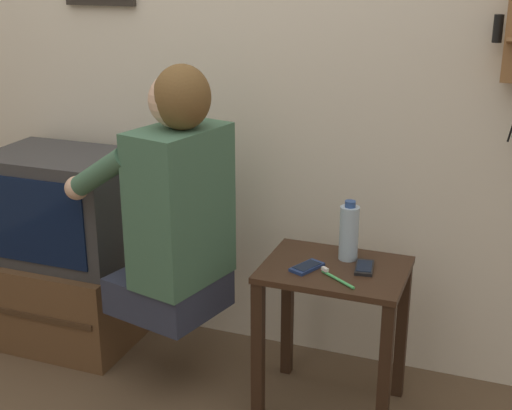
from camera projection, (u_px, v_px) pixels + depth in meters
name	position (u px, v px, depth m)	size (l,w,h in m)	color
wall_back	(240.00, 39.00, 2.74)	(6.80, 0.05, 2.55)	silver
side_table	(333.00, 303.00, 2.51)	(0.49, 0.38, 0.56)	#382316
person	(174.00, 203.00, 2.52)	(0.57, 0.48, 0.92)	#2D3347
tv_stand	(70.00, 297.00, 3.06)	(0.58, 0.46, 0.38)	brown
television	(63.00, 206.00, 2.94)	(0.57, 0.40, 0.45)	#38383A
cell_phone_held	(307.00, 267.00, 2.44)	(0.10, 0.14, 0.01)	navy
cell_phone_spare	(364.00, 267.00, 2.44)	(0.08, 0.13, 0.01)	black
water_bottle	(349.00, 232.00, 2.49)	(0.07, 0.07, 0.22)	#ADC6DB
toothbrush	(335.00, 277.00, 2.36)	(0.14, 0.10, 0.02)	#4CBF66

